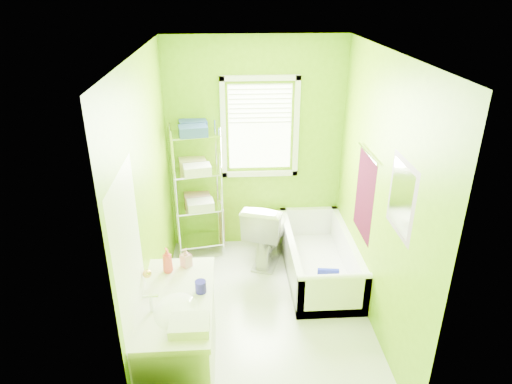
{
  "coord_description": "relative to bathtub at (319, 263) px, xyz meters",
  "views": [
    {
      "loc": [
        -0.33,
        -3.74,
        3.11
      ],
      "look_at": [
        -0.07,
        0.25,
        1.26
      ],
      "focal_mm": 32.0,
      "sensor_mm": 36.0,
      "label": 1
    }
  ],
  "objects": [
    {
      "name": "vanity",
      "position": [
        -1.45,
        -1.44,
        0.29
      ],
      "size": [
        0.58,
        1.14,
        1.08
      ],
      "color": "silver",
      "rests_on": "ground"
    },
    {
      "name": "window",
      "position": [
        -0.63,
        0.8,
        1.45
      ],
      "size": [
        0.92,
        0.05,
        1.22
      ],
      "color": "white",
      "rests_on": "ground"
    },
    {
      "name": "room_envelope",
      "position": [
        -0.68,
        -0.63,
        1.38
      ],
      "size": [
        2.14,
        2.94,
        2.62
      ],
      "color": "#689E07",
      "rests_on": "ground"
    },
    {
      "name": "toilet",
      "position": [
        -0.57,
        0.38,
        0.25
      ],
      "size": [
        0.69,
        0.91,
        0.82
      ],
      "primitive_type": "imported",
      "rotation": [
        0.0,
        0.0,
        2.81
      ],
      "color": "white",
      "rests_on": "ground"
    },
    {
      "name": "ground",
      "position": [
        -0.68,
        -0.63,
        -0.16
      ],
      "size": [
        2.9,
        2.9,
        0.0
      ],
      "primitive_type": "plane",
      "color": "silver",
      "rests_on": "ground"
    },
    {
      "name": "bathtub",
      "position": [
        0.0,
        0.0,
        0.0
      ],
      "size": [
        0.74,
        1.58,
        0.51
      ],
      "color": "white",
      "rests_on": "ground"
    },
    {
      "name": "right_wall_decor",
      "position": [
        0.35,
        -0.65,
        1.16
      ],
      "size": [
        0.04,
        1.48,
        1.17
      ],
      "color": "#3B0619",
      "rests_on": "ground"
    },
    {
      "name": "door",
      "position": [
        -1.72,
        -1.63,
        0.84
      ],
      "size": [
        0.09,
        0.8,
        2.0
      ],
      "color": "white",
      "rests_on": "ground"
    },
    {
      "name": "wire_shelf_unit",
      "position": [
        -1.38,
        0.63,
        0.86
      ],
      "size": [
        0.61,
        0.5,
        1.67
      ],
      "color": "silver",
      "rests_on": "ground"
    }
  ]
}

